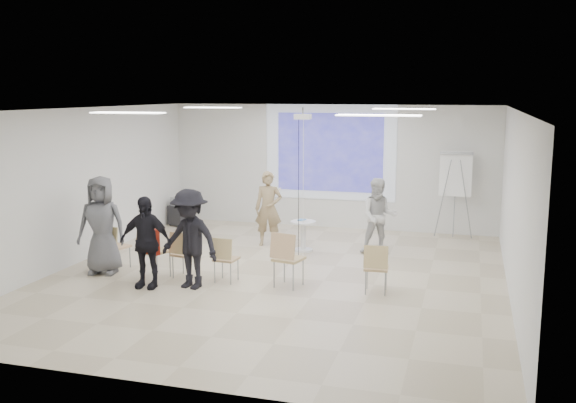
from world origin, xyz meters
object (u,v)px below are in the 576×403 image
(chair_right_inner, at_px, (286,255))
(chair_center, at_px, (224,256))
(audience_outer, at_px, (101,219))
(av_cart, at_px, (179,213))
(player_right, at_px, (379,212))
(laptop, at_px, (186,252))
(player_left, at_px, (268,204))
(pedestal_table, at_px, (303,234))
(audience_left, at_px, (145,235))
(chair_right_far, at_px, (376,265))
(chair_left_mid, at_px, (151,247))
(flipchart_easel, at_px, (456,175))
(chair_left_inner, at_px, (183,251))
(audience_mid, at_px, (190,232))
(chair_far_left, at_px, (114,243))

(chair_right_inner, bearing_deg, chair_center, -167.45)
(chair_right_inner, distance_m, audience_outer, 3.52)
(av_cart, bearing_deg, player_right, 6.51)
(player_right, xyz_separation_m, laptop, (-3.10, -2.64, -0.41))
(player_left, xyz_separation_m, chair_center, (0.11, -2.86, -0.44))
(chair_center, height_order, chair_right_inner, chair_right_inner)
(pedestal_table, bearing_deg, audience_left, -121.39)
(chair_right_inner, relative_size, audience_outer, 0.48)
(chair_right_inner, height_order, laptop, chair_right_inner)
(pedestal_table, distance_m, chair_right_far, 3.11)
(audience_outer, bearing_deg, chair_left_mid, -14.22)
(chair_left_mid, height_order, flipchart_easel, flipchart_easel)
(audience_outer, bearing_deg, chair_center, -9.80)
(player_right, distance_m, chair_right_far, 2.74)
(player_right, bearing_deg, chair_left_inner, -149.13)
(chair_right_inner, distance_m, flipchart_easel, 5.44)
(pedestal_table, bearing_deg, audience_mid, -111.70)
(chair_far_left, distance_m, flipchart_easel, 7.57)
(chair_left_mid, bearing_deg, av_cart, 132.40)
(chair_right_inner, bearing_deg, chair_far_left, -171.68)
(laptop, distance_m, av_cart, 4.58)
(player_right, bearing_deg, chair_right_inner, -123.34)
(chair_left_mid, height_order, chair_left_inner, chair_left_mid)
(pedestal_table, height_order, chair_left_mid, chair_left_mid)
(chair_right_inner, height_order, audience_outer, audience_outer)
(flipchart_easel, bearing_deg, av_cart, -174.90)
(player_left, height_order, laptop, player_left)
(av_cart, bearing_deg, chair_right_inner, -24.42)
(chair_left_inner, xyz_separation_m, chair_center, (0.82, -0.05, -0.02))
(pedestal_table, xyz_separation_m, av_cart, (-3.63, 1.67, -0.04))
(chair_right_inner, relative_size, laptop, 3.11)
(chair_center, height_order, laptop, chair_center)
(flipchart_easel, bearing_deg, chair_far_left, -142.50)
(chair_far_left, relative_size, chair_right_inner, 0.86)
(audience_outer, bearing_deg, audience_mid, -22.40)
(pedestal_table, distance_m, chair_left_mid, 3.40)
(pedestal_table, bearing_deg, player_right, 8.27)
(laptop, distance_m, flipchart_easel, 6.51)
(chair_center, bearing_deg, pedestal_table, 77.57)
(av_cart, bearing_deg, audience_mid, -40.34)
(chair_left_inner, bearing_deg, av_cart, 125.31)
(chair_right_inner, bearing_deg, player_right, 79.21)
(chair_left_inner, bearing_deg, chair_far_left, -178.01)
(audience_outer, bearing_deg, player_right, 20.27)
(chair_right_inner, height_order, audience_mid, audience_mid)
(chair_right_inner, xyz_separation_m, chair_right_far, (1.51, 0.08, -0.08))
(pedestal_table, height_order, chair_right_inner, chair_right_inner)
(player_left, bearing_deg, chair_center, -97.95)
(flipchart_easel, relative_size, av_cart, 2.76)
(chair_left_inner, bearing_deg, player_right, 50.34)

